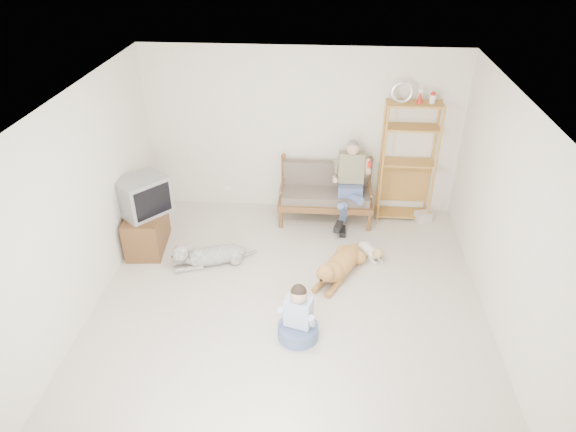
# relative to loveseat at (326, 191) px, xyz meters

# --- Properties ---
(floor) EXTENTS (5.50, 5.50, 0.00)m
(floor) POSITION_rel_loveseat_xyz_m (-0.42, -2.41, -0.49)
(floor) COLOR silver
(floor) RESTS_ON ground
(ceiling) EXTENTS (5.50, 5.50, 0.00)m
(ceiling) POSITION_rel_loveseat_xyz_m (-0.42, -2.41, 2.21)
(ceiling) COLOR white
(ceiling) RESTS_ON ground
(wall_back) EXTENTS (5.00, 0.00, 5.00)m
(wall_back) POSITION_rel_loveseat_xyz_m (-0.42, 0.34, 0.86)
(wall_back) COLOR silver
(wall_back) RESTS_ON ground
(wall_left) EXTENTS (0.00, 5.50, 5.50)m
(wall_left) POSITION_rel_loveseat_xyz_m (-2.92, -2.41, 0.86)
(wall_left) COLOR silver
(wall_left) RESTS_ON ground
(wall_right) EXTENTS (0.00, 5.50, 5.50)m
(wall_right) POSITION_rel_loveseat_xyz_m (2.08, -2.41, 0.86)
(wall_right) COLOR silver
(wall_right) RESTS_ON ground
(loveseat) EXTENTS (1.51, 0.71, 0.95)m
(loveseat) POSITION_rel_loveseat_xyz_m (0.00, 0.00, 0.00)
(loveseat) COLOR brown
(loveseat) RESTS_ON ground
(man) EXTENTS (0.53, 0.76, 1.22)m
(man) POSITION_rel_loveseat_xyz_m (0.36, -0.24, 0.15)
(man) COLOR #536599
(man) RESTS_ON loveseat
(etagere) EXTENTS (0.87, 0.38, 2.26)m
(etagere) POSITION_rel_loveseat_xyz_m (1.27, 0.14, 0.51)
(etagere) COLOR #AE7B36
(etagere) RESTS_ON ground
(book_stack) EXTENTS (0.29, 0.25, 0.15)m
(book_stack) POSITION_rel_loveseat_xyz_m (1.61, 0.01, -0.41)
(book_stack) COLOR silver
(book_stack) RESTS_ON ground
(tv_stand) EXTENTS (0.59, 0.95, 0.60)m
(tv_stand) POSITION_rel_loveseat_xyz_m (-2.65, -1.07, -0.19)
(tv_stand) COLOR brown
(tv_stand) RESTS_ON ground
(crt_tv) EXTENTS (0.83, 0.84, 0.55)m
(crt_tv) POSITION_rel_loveseat_xyz_m (-2.61, -1.07, 0.39)
(crt_tv) COLOR gray
(crt_tv) RESTS_ON tv_stand
(wall_outlet) EXTENTS (0.12, 0.02, 0.08)m
(wall_outlet) POSITION_rel_loveseat_xyz_m (-1.67, 0.33, -0.19)
(wall_outlet) COLOR white
(wall_outlet) RESTS_ON ground
(golden_retriever) EXTENTS (0.74, 1.27, 0.42)m
(golden_retriever) POSITION_rel_loveseat_xyz_m (0.22, -1.56, -0.32)
(golden_retriever) COLOR #C78145
(golden_retriever) RESTS_ON ground
(shaggy_dog) EXTENTS (1.22, 0.61, 0.38)m
(shaggy_dog) POSITION_rel_loveseat_xyz_m (-1.65, -1.45, -0.33)
(shaggy_dog) COLOR silver
(shaggy_dog) RESTS_ON ground
(terrier) EXTENTS (0.41, 0.56, 0.24)m
(terrier) POSITION_rel_loveseat_xyz_m (0.70, -1.09, -0.38)
(terrier) COLOR white
(terrier) RESTS_ON ground
(child) EXTENTS (0.49, 0.49, 0.77)m
(child) POSITION_rel_loveseat_xyz_m (-0.27, -2.80, -0.21)
(child) COLOR #536599
(child) RESTS_ON ground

